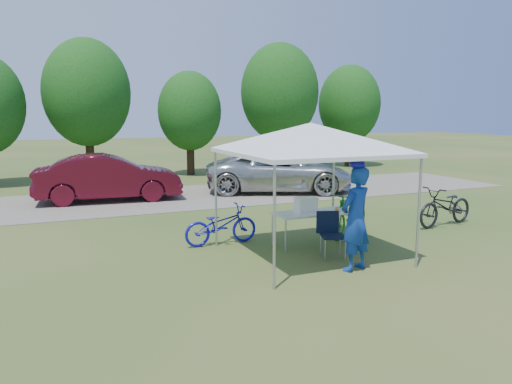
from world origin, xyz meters
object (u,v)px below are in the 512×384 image
folding_table (314,214)px  minivan (280,171)px  cyclist (356,219)px  sedan (109,178)px  folding_chair (330,230)px  cooler (306,205)px  bike_dark (446,206)px  bike_green (349,213)px  bike_blue (221,225)px

folding_table → minivan: 7.48m
cyclist → minivan: bearing=-128.1°
minivan → sedan: 6.10m
folding_chair → cooler: cooler is taller
folding_chair → minivan: minivan is taller
cooler → bike_dark: cooler is taller
bike_green → bike_dark: bearing=57.9°
bike_blue → bike_green: bike_green is taller
bike_blue → bike_dark: bike_dark is taller
bike_blue → minivan: (4.47, 6.18, 0.33)m
cooler → bike_green: 1.47m
cyclist → bike_green: cyclist is taller
bike_green → bike_dark: 2.94m
bike_dark → folding_chair: bearing=-84.7°
folding_table → bike_green: 1.23m
cyclist → sedan: cyclist is taller
bike_blue → bike_dark: 6.02m
folding_chair → sedan: sedan is taller
bike_blue → sedan: sedan is taller
bike_dark → minivan: minivan is taller
cooler → bike_green: bearing=14.5°
bike_dark → bike_blue: bearing=-105.5°
cooler → bike_dark: size_ratio=0.23×
folding_table → cyclist: size_ratio=0.93×
bike_dark → cooler: bearing=-96.4°
minivan → sedan: size_ratio=1.16×
bike_green → bike_blue: bearing=-129.8°
cyclist → bike_dark: 4.84m
bike_green → bike_dark: bike_green is taller
cyclist → minivan: size_ratio=0.36×
folding_table → cooler: (-0.20, 0.00, 0.21)m
bike_blue → folding_chair: bearing=-136.6°
folding_table → bike_green: bearing=16.9°
folding_table → cooler: size_ratio=3.94×
bike_dark → folding_table: bearing=-96.2°
folding_table → sedan: 8.30m
cyclist → sedan: (-3.30, 9.41, -0.19)m
bike_green → minivan: (1.41, 6.67, 0.22)m
folding_table → bike_dark: bike_dark is taller
folding_chair → sedan: bearing=130.0°
folding_table → cyclist: (-0.20, -1.89, 0.28)m
cyclist → bike_green: size_ratio=1.07×
cyclist → minivan: cyclist is taller
folding_chair → minivan: 8.36m
bike_blue → bike_dark: bearing=-97.7°
folding_chair → bike_dark: 4.37m
bike_blue → bike_green: 3.10m
cyclist → cooler: bearing=-110.5°
folding_table → cooler: bearing=180.0°
folding_table → bike_green: (1.17, 0.36, -0.15)m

